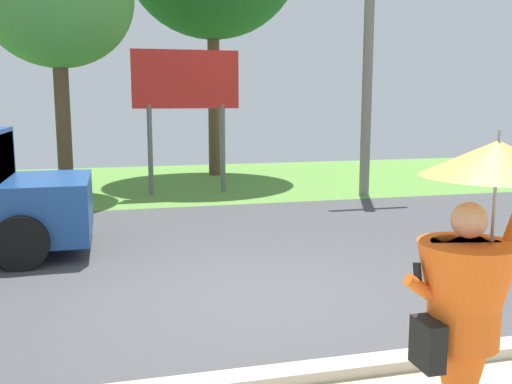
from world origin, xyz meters
TOP-DOWN VIEW (x-y plane):
  - ground_plane at (0.00, 2.95)m, footprint 40.00×22.00m
  - monk_pedestrian at (0.51, -3.28)m, footprint 1.03×0.91m
  - utility_pole at (4.40, 6.55)m, footprint 1.80×0.24m
  - roadside_billboard at (0.22, 7.83)m, footprint 2.60×0.12m

SIDE VIEW (x-z plane):
  - ground_plane at x=0.00m, z-range -0.15..0.05m
  - monk_pedestrian at x=0.51m, z-range 0.00..2.13m
  - roadside_billboard at x=0.22m, z-range 0.80..4.30m
  - utility_pole at x=4.40m, z-range 0.17..6.49m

